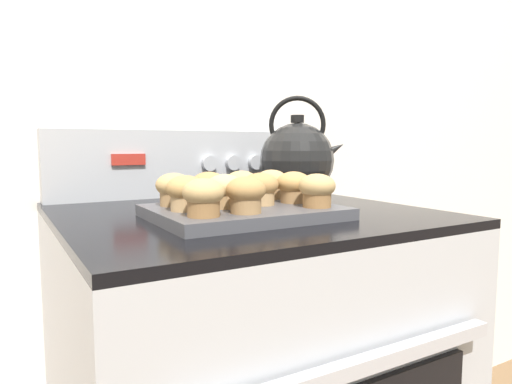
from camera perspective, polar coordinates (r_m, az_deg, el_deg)
wall_back at (r=1.32m, az=-9.79°, el=13.12°), size 8.00×0.05×2.40m
control_panel at (r=1.26m, az=-8.68°, el=3.57°), size 0.73×0.07×0.18m
muffin_pan at (r=0.88m, az=-1.55°, el=-2.51°), size 0.34×0.27×0.02m
muffin_r0_c0 at (r=0.75m, az=-6.59°, el=-0.57°), size 0.07×0.07×0.06m
muffin_r0_c1 at (r=0.79m, az=-1.28°, el=-0.25°), size 0.07×0.07×0.06m
muffin_r0_c3 at (r=0.87m, az=7.64°, el=0.30°), size 0.07×0.07×0.06m
muffin_r1_c0 at (r=0.82m, az=-8.81°, el=-0.02°), size 0.07×0.07×0.06m
muffin_r1_c1 at (r=0.85m, az=-3.95°, el=0.23°), size 0.07×0.07×0.06m
muffin_r1_c2 at (r=0.89m, az=0.60°, el=0.49°), size 0.07×0.07×0.06m
muffin_r1_c3 at (r=0.93m, az=4.74°, el=0.71°), size 0.07×0.07×0.06m
muffin_r2_c0 at (r=0.90m, az=-10.24°, el=0.42°), size 0.07×0.07×0.06m
muffin_r2_c1 at (r=0.93m, az=-5.91°, el=0.67°), size 0.07×0.07×0.06m
muffin_r2_c2 at (r=0.96m, az=-1.81°, el=0.87°), size 0.07×0.07×0.06m
muffin_r2_c3 at (r=0.99m, az=1.96°, el=1.07°), size 0.07×0.07×0.06m
tea_kettle at (r=1.22m, az=5.22°, el=4.20°), size 0.22×0.20×0.27m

